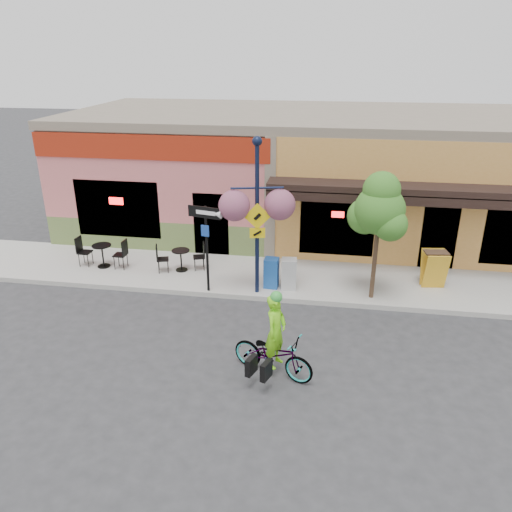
{
  "coord_description": "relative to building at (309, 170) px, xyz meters",
  "views": [
    {
      "loc": [
        1.0,
        -12.09,
        6.74
      ],
      "look_at": [
        -1.0,
        0.5,
        1.4
      ],
      "focal_mm": 35.0,
      "sensor_mm": 36.0,
      "label": 1
    }
  ],
  "objects": [
    {
      "name": "cafe_set_right",
      "position": [
        -3.64,
        -5.6,
        -1.65
      ],
      "size": [
        1.67,
        1.2,
        0.91
      ],
      "primitive_type": null,
      "rotation": [
        0.0,
        0.0,
        0.32
      ],
      "color": "black",
      "rests_on": "sidewalk"
    },
    {
      "name": "ground",
      "position": [
        0.0,
        -7.5,
        -2.25
      ],
      "size": [
        90.0,
        90.0,
        0.0
      ],
      "primitive_type": "plane",
      "color": "#2D2D30",
      "rests_on": "ground"
    },
    {
      "name": "street_tree",
      "position": [
        2.26,
        -6.53,
        -0.26
      ],
      "size": [
        1.85,
        1.85,
        3.68
      ],
      "primitive_type": null,
      "rotation": [
        0.0,
        0.0,
        -0.36
      ],
      "color": "#3D7A26",
      "rests_on": "sidewalk"
    },
    {
      "name": "one_way_sign",
      "position": [
        -2.44,
        -6.85,
        -0.81
      ],
      "size": [
        1.01,
        0.43,
        2.58
      ],
      "primitive_type": null,
      "rotation": [
        0.0,
        0.0,
        -0.22
      ],
      "color": "black",
      "rests_on": "sidewalk"
    },
    {
      "name": "lamp_post",
      "position": [
        -1.02,
        -6.71,
        0.15
      ],
      "size": [
        1.53,
        0.88,
        4.5
      ],
      "primitive_type": null,
      "rotation": [
        0.0,
        0.0,
        0.23
      ],
      "color": "black",
      "rests_on": "sidewalk"
    },
    {
      "name": "bicycle",
      "position": [
        -0.09,
        -10.37,
        -1.74
      ],
      "size": [
        2.04,
        1.3,
        1.01
      ],
      "primitive_type": "imported",
      "rotation": [
        0.0,
        0.0,
        1.21
      ],
      "color": "maroon",
      "rests_on": "ground"
    },
    {
      "name": "curb",
      "position": [
        0.0,
        -6.95,
        -2.17
      ],
      "size": [
        24.0,
        0.12,
        0.15
      ],
      "primitive_type": "cube",
      "color": "#A8A59E",
      "rests_on": "ground"
    },
    {
      "name": "building",
      "position": [
        0.0,
        0.0,
        0.0
      ],
      "size": [
        18.2,
        8.2,
        4.5
      ],
      "primitive_type": null,
      "color": "#C46162",
      "rests_on": "ground"
    },
    {
      "name": "sidewalk",
      "position": [
        0.0,
        -5.5,
        -2.17
      ],
      "size": [
        24.0,
        3.0,
        0.15
      ],
      "primitive_type": "cube",
      "color": "#9E9B93",
      "rests_on": "ground"
    },
    {
      "name": "sandwich_board",
      "position": [
        4.11,
        -5.72,
        -1.54
      ],
      "size": [
        0.73,
        0.58,
        1.11
      ],
      "primitive_type": null,
      "rotation": [
        0.0,
        0.0,
        0.14
      ],
      "color": "gold",
      "rests_on": "sidewalk"
    },
    {
      "name": "cyclist_rider",
      "position": [
        -0.04,
        -10.37,
        -1.4
      ],
      "size": [
        0.6,
        0.72,
        1.7
      ],
      "primitive_type": "imported",
      "rotation": [
        0.0,
        0.0,
        1.21
      ],
      "color": "#74D916",
      "rests_on": "ground"
    },
    {
      "name": "cafe_set_left",
      "position": [
        -6.22,
        -5.71,
        -1.61
      ],
      "size": [
        1.65,
        0.86,
        0.98
      ],
      "primitive_type": null,
      "rotation": [
        0.0,
        0.0,
        -0.03
      ],
      "color": "black",
      "rests_on": "sidewalk"
    },
    {
      "name": "newspaper_box_grey",
      "position": [
        -0.13,
        -6.33,
        -1.64
      ],
      "size": [
        0.46,
        0.43,
        0.93
      ],
      "primitive_type": null,
      "rotation": [
        0.0,
        0.0,
        0.08
      ],
      "color": "#A9A9A9",
      "rests_on": "sidewalk"
    },
    {
      "name": "newspaper_box_blue",
      "position": [
        -0.65,
        -6.33,
        -1.64
      ],
      "size": [
        0.43,
        0.39,
        0.91
      ],
      "primitive_type": null,
      "rotation": [
        0.0,
        0.0,
        -0.06
      ],
      "color": "#1B51A5",
      "rests_on": "sidewalk"
    }
  ]
}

